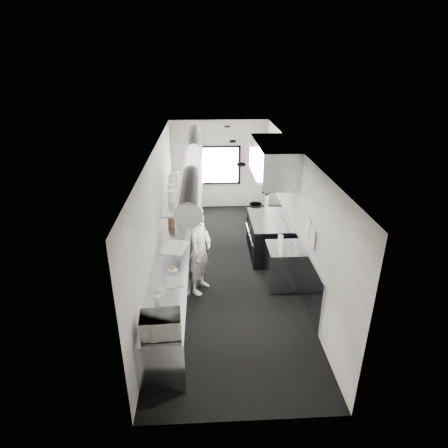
{
  "coord_description": "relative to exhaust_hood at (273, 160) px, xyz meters",
  "views": [
    {
      "loc": [
        -0.46,
        -7.51,
        4.54
      ],
      "look_at": [
        -0.07,
        -0.2,
        1.24
      ],
      "focal_mm": 29.89,
      "sensor_mm": 36.0,
      "label": 1
    }
  ],
  "objects": [
    {
      "name": "newspaper",
      "position": [
        -2.12,
        -2.59,
        -1.49
      ],
      "size": [
        0.33,
        0.39,
        0.01
      ],
      "primitive_type": "cube",
      "rotation": [
        0.0,
        0.0,
        0.14
      ],
      "color": "beige",
      "rests_on": "prep_counter"
    },
    {
      "name": "hvac_duct",
      "position": [
        -1.8,
        -0.3,
        0.16
      ],
      "size": [
        0.4,
        6.4,
        0.4
      ],
      "primitive_type": "cylinder",
      "rotation": [
        1.57,
        0.0,
        0.0
      ],
      "color": "#9B9CA3",
      "rests_on": "ceiling"
    },
    {
      "name": "plate_stack_c",
      "position": [
        -2.3,
        0.48,
        -0.63
      ],
      "size": [
        0.34,
        0.34,
        0.38
      ],
      "primitive_type": "cylinder",
      "rotation": [
        0.0,
        0.0,
        -0.34
      ],
      "color": "white",
      "rests_on": "pass_shelf"
    },
    {
      "name": "floor",
      "position": [
        -1.1,
        -0.7,
        -2.39
      ],
      "size": [
        3.0,
        8.0,
        0.01
      ],
      "primitive_type": "cube",
      "color": "black",
      "rests_on": "ground"
    },
    {
      "name": "plate_stack_d",
      "position": [
        -2.32,
        0.98,
        -0.66
      ],
      "size": [
        0.28,
        0.28,
        0.33
      ],
      "primitive_type": "cylinder",
      "rotation": [
        0.0,
        0.0,
        -0.39
      ],
      "color": "white",
      "rests_on": "pass_shelf"
    },
    {
      "name": "small_plate",
      "position": [
        -2.19,
        -2.19,
        -1.48
      ],
      "size": [
        0.18,
        0.18,
        0.01
      ],
      "primitive_type": "cylinder",
      "rotation": [
        0.0,
        0.0,
        -0.02
      ],
      "color": "white",
      "rests_on": "prep_counter"
    },
    {
      "name": "service_window",
      "position": [
        -1.1,
        3.26,
        -0.99
      ],
      "size": [
        1.36,
        0.05,
        1.25
      ],
      "color": "white",
      "rests_on": "wall_back"
    },
    {
      "name": "squeeze_bottle_a",
      "position": [
        -0.03,
        -1.66,
        -1.41
      ],
      "size": [
        0.07,
        0.07,
        0.17
      ],
      "primitive_type": "cylinder",
      "rotation": [
        0.0,
        0.0,
        0.35
      ],
      "color": "silver",
      "rests_on": "bottle_station"
    },
    {
      "name": "squeeze_bottle_b",
      "position": [
        -0.04,
        -1.55,
        -1.4
      ],
      "size": [
        0.07,
        0.07,
        0.18
      ],
      "primitive_type": "cylinder",
      "rotation": [
        0.0,
        0.0,
        0.19
      ],
      "color": "silver",
      "rests_on": "bottle_station"
    },
    {
      "name": "wall_left",
      "position": [
        -2.6,
        -0.7,
        -0.99
      ],
      "size": [
        0.02,
        8.0,
        2.8
      ],
      "primitive_type": "cube",
      "color": "silver",
      "rests_on": "floor"
    },
    {
      "name": "exhaust_hood",
      "position": [
        0.0,
        0.0,
        0.0
      ],
      "size": [
        0.81,
        2.2,
        0.88
      ],
      "color": "#9399A1",
      "rests_on": "ceiling"
    },
    {
      "name": "notice_sheet_a",
      "position": [
        0.37,
        -1.9,
        -0.79
      ],
      "size": [
        0.02,
        0.28,
        0.38
      ],
      "primitive_type": "cube",
      "color": "silver",
      "rests_on": "wall_right"
    },
    {
      "name": "deli_tub_b",
      "position": [
        -2.35,
        -2.94,
        -1.44
      ],
      "size": [
        0.16,
        0.16,
        0.11
      ],
      "primitive_type": "cylinder",
      "rotation": [
        0.0,
        0.0,
        0.06
      ],
      "color": "silver",
      "rests_on": "prep_counter"
    },
    {
      "name": "bottle_station",
      "position": [
        0.05,
        -1.4,
        -1.94
      ],
      "size": [
        0.65,
        0.8,
        0.9
      ],
      "primitive_type": "cube",
      "color": "#9399A1",
      "rests_on": "floor"
    },
    {
      "name": "ceiling",
      "position": [
        -1.1,
        -0.7,
        0.41
      ],
      "size": [
        3.0,
        8.0,
        0.01
      ],
      "primitive_type": "cube",
      "color": "beige",
      "rests_on": "wall_back"
    },
    {
      "name": "squeeze_bottle_d",
      "position": [
        0.04,
        -1.24,
        -1.39
      ],
      "size": [
        0.07,
        0.07,
        0.2
      ],
      "primitive_type": "cylinder",
      "rotation": [
        0.0,
        0.0,
        0.07
      ],
      "color": "silver",
      "rests_on": "bottle_station"
    },
    {
      "name": "deli_tub_a",
      "position": [
        -2.37,
        -3.13,
        -1.45
      ],
      "size": [
        0.16,
        0.16,
        0.09
      ],
      "primitive_type": "cylinder",
      "rotation": [
        0.0,
        0.0,
        0.29
      ],
      "color": "silver",
      "rests_on": "prep_counter"
    },
    {
      "name": "microwave",
      "position": [
        -2.23,
        -3.93,
        -1.33
      ],
      "size": [
        0.56,
        0.44,
        0.32
      ],
      "primitive_type": "imported",
      "rotation": [
        0.0,
        0.0,
        0.07
      ],
      "color": "silver",
      "rests_on": "prep_counter"
    },
    {
      "name": "wall_back",
      "position": [
        -1.1,
        3.3,
        -0.99
      ],
      "size": [
        3.0,
        0.02,
        2.8
      ],
      "primitive_type": "cube",
      "color": "silver",
      "rests_on": "floor"
    },
    {
      "name": "wall_front",
      "position": [
        -1.1,
        -4.7,
        -0.99
      ],
      "size": [
        3.0,
        0.02,
        2.8
      ],
      "primitive_type": "cube",
      "color": "silver",
      "rests_on": "floor"
    },
    {
      "name": "pastry",
      "position": [
        -2.19,
        -2.19,
        -1.43
      ],
      "size": [
        0.09,
        0.09,
        0.09
      ],
      "primitive_type": "sphere",
      "color": "tan",
      "rests_on": "small_plate"
    },
    {
      "name": "cutting_board",
      "position": [
        -2.21,
        -1.3,
        -1.48
      ],
      "size": [
        0.62,
        0.75,
        0.02
      ],
      "primitive_type": "cube",
      "rotation": [
        0.0,
        0.0,
        -0.23
      ],
      "color": "silver",
      "rests_on": "prep_counter"
    },
    {
      "name": "knife_block",
      "position": [
        -2.37,
        -0.17,
        -1.37
      ],
      "size": [
        0.17,
        0.24,
        0.24
      ],
      "primitive_type": "cube",
      "rotation": [
        0.0,
        0.0,
        0.39
      ],
      "color": "#53381D",
      "rests_on": "prep_counter"
    },
    {
      "name": "pass_shelf",
      "position": [
        -2.29,
        0.3,
        -0.86
      ],
      "size": [
        0.45,
        3.0,
        0.68
      ],
      "color": "#9399A1",
      "rests_on": "prep_counter"
    },
    {
      "name": "squeeze_bottle_e",
      "position": [
        0.02,
        -1.15,
        -1.4
      ],
      "size": [
        0.08,
        0.08,
        0.19
      ],
      "primitive_type": "cylinder",
      "rotation": [
        0.0,
        0.0,
        -0.3
      ],
      "color": "silver",
      "rests_on": "bottle_station"
    },
    {
      "name": "wall_right",
      "position": [
        0.4,
        -0.7,
        -0.99
      ],
      "size": [
        0.02,
        8.0,
        2.8
      ],
      "primitive_type": "cube",
      "color": "silver",
      "rests_on": "floor"
    },
    {
      "name": "prep_counter",
      "position": [
        -2.25,
        -1.2,
        -1.94
      ],
      "size": [
        0.7,
        6.0,
        0.9
      ],
      "primitive_type": "cube",
      "color": "#9399A1",
      "rests_on": "floor"
    },
    {
      "name": "far_work_table",
      "position": [
        -2.25,
        2.5,
        -1.94
      ],
      "size": [
        0.7,
        1.2,
        0.9
      ],
      "primitive_type": "cube",
      "color": "#9399A1",
      "rests_on": "floor"
    },
    {
      "name": "plate_stack_b",
      "position": [
        -2.3,
        -0.01,
        -0.67
      ],
      "size": [
        0.29,
        0.29,
        0.3
      ],
      "primitive_type": "cylinder",
      "rotation": [
        0.0,
        0.0,
        0.27
      ],
      "color": "white",
      "rests_on": "pass_shelf"
    },
    {
      "name": "plate_stack_a",
      "position": [
        -2.29,
        -0.3,
        -0.7
      ],
      "size": [
        0.28,
        0.28,
        0.25
      ],
      "primitive_type": "cylinder",
      "rotation": [
        0.0,
        0.0,
        -0.42
      ],
      "color": "white",
      "rests_on": "pass_shelf"
    },
    {
      "name": "squeeze_bottle_c",
      "position": [
        0.04,
        -1.36,
        -1.41
      ],
      "size": [
        0.06,
        0.06,
        0.17
      ],
      "primitive_type": "cylinder",
      "rotation": [
        0.0,
        0.0,
        -0.13
      ],
      "color": "silver",
      "rests_on": "bottle_station"
    },
    {
      "name": "wall_cladding",
      "position": [
        0.38,
        -0.4,
        -1.84
      ],
      "size": [
        0.03,
        5.5,
        1.1
      ],
      "primitive_type": "cube",
      "color": "#9399A1",
      "rests_on": "wall_right"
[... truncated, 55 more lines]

